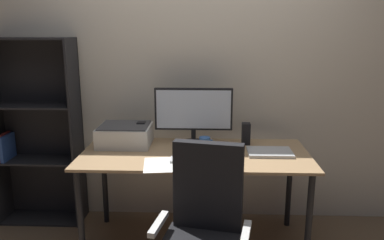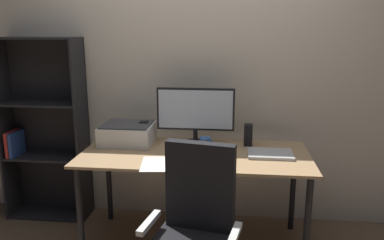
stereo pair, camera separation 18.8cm
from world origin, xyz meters
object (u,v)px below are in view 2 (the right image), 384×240
object	(u,v)px
speaker_left	(144,132)
monitor	(195,112)
desk	(195,163)
coffee_mug	(205,144)
keyboard	(189,160)
speaker_right	(248,135)
bookshelf	(44,130)
laptop	(270,154)
mouse	(218,160)
printer	(128,134)

from	to	relation	value
speaker_left	monitor	bearing A→B (deg)	1.09
desk	coffee_mug	xyz separation A→B (m)	(0.07, 0.05, 0.13)
keyboard	speaker_right	world-z (taller)	speaker_right
desk	bookshelf	size ratio (longest dim) A/B	1.07
laptop	keyboard	bearing A→B (deg)	-161.19
mouse	coffee_mug	size ratio (longest dim) A/B	0.92
speaker_left	printer	xyz separation A→B (m)	(-0.12, -0.05, -0.00)
laptop	printer	xyz separation A→B (m)	(-1.10, 0.17, 0.07)
desk	speaker_left	xyz separation A→B (m)	(-0.43, 0.23, 0.16)
laptop	printer	distance (m)	1.11
keyboard	bookshelf	size ratio (longest dim) A/B	0.19
keyboard	desk	bearing A→B (deg)	84.06
bookshelf	printer	bearing A→B (deg)	-14.18
mouse	speaker_right	distance (m)	0.48
speaker_right	speaker_left	bearing A→B (deg)	180.00
speaker_left	mouse	bearing A→B (deg)	-34.70
monitor	laptop	bearing A→B (deg)	-22.30
speaker_left	printer	distance (m)	0.13
desk	mouse	size ratio (longest dim) A/B	17.34
coffee_mug	speaker_left	xyz separation A→B (m)	(-0.50, 0.18, 0.03)
mouse	coffee_mug	bearing A→B (deg)	96.53
monitor	speaker_left	bearing A→B (deg)	-178.91
coffee_mug	laptop	distance (m)	0.48
mouse	speaker_left	world-z (taller)	speaker_left
printer	bookshelf	size ratio (longest dim) A/B	0.26
printer	bookshelf	xyz separation A→B (m)	(-0.79, 0.20, -0.05)
coffee_mug	printer	world-z (taller)	printer
monitor	printer	size ratio (longest dim) A/B	1.51
desk	printer	xyz separation A→B (m)	(-0.55, 0.18, 0.16)
keyboard	speaker_right	size ratio (longest dim) A/B	1.71
speaker_left	speaker_right	size ratio (longest dim) A/B	1.00
coffee_mug	bookshelf	bearing A→B (deg)	166.97
mouse	bookshelf	xyz separation A→B (m)	(-1.52, 0.57, 0.02)
desk	keyboard	size ratio (longest dim) A/B	5.74
coffee_mug	laptop	bearing A→B (deg)	-5.54
speaker_right	mouse	bearing A→B (deg)	-117.24
printer	keyboard	bearing A→B (deg)	-34.27
keyboard	speaker_left	xyz separation A→B (m)	(-0.41, 0.41, 0.08)
keyboard	mouse	xyz separation A→B (m)	(0.19, -0.01, 0.01)
speaker_right	printer	world-z (taller)	speaker_right
speaker_right	monitor	bearing A→B (deg)	178.91
mouse	speaker_right	world-z (taller)	speaker_right
coffee_mug	desk	bearing A→B (deg)	-145.11
monitor	mouse	world-z (taller)	monitor
mouse	laptop	bearing A→B (deg)	11.27
laptop	speaker_right	size ratio (longest dim) A/B	1.88
keyboard	speaker_left	size ratio (longest dim) A/B	1.71
monitor	speaker_right	world-z (taller)	monitor
mouse	speaker_left	bearing A→B (deg)	128.54
coffee_mug	printer	distance (m)	0.64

